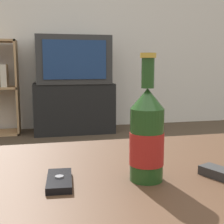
# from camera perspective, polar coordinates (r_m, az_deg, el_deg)

# --- Properties ---
(back_wall) EXTENTS (8.00, 0.05, 2.60)m
(back_wall) POSITION_cam_1_polar(r_m,az_deg,el_deg) (3.60, -10.24, 18.00)
(back_wall) COLOR silver
(back_wall) RESTS_ON ground_plane
(coffee_table) EXTENTS (1.35, 0.87, 0.48)m
(coffee_table) POSITION_cam_1_polar(r_m,az_deg,el_deg) (0.63, 5.83, -19.60)
(coffee_table) COLOR #422B1C
(coffee_table) RESTS_ON ground_plane
(tv_stand) EXTENTS (0.82, 0.42, 0.52)m
(tv_stand) POSITION_cam_1_polar(r_m,az_deg,el_deg) (3.31, -7.03, 0.78)
(tv_stand) COLOR black
(tv_stand) RESTS_ON ground_plane
(television) EXTENTS (0.74, 0.45, 0.48)m
(television) POSITION_cam_1_polar(r_m,az_deg,el_deg) (3.28, -7.19, 9.42)
(television) COLOR #2D2D2D
(television) RESTS_ON tv_stand
(beer_bottle) EXTENTS (0.07, 0.07, 0.26)m
(beer_bottle) POSITION_cam_1_polar(r_m,az_deg,el_deg) (0.65, 6.38, -4.40)
(beer_bottle) COLOR #1E4219
(beer_bottle) RESTS_ON coffee_table
(cell_phone) EXTENTS (0.06, 0.12, 0.02)m
(cell_phone) POSITION_cam_1_polar(r_m,az_deg,el_deg) (0.66, -9.60, -12.26)
(cell_phone) COLOR black
(cell_phone) RESTS_ON coffee_table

